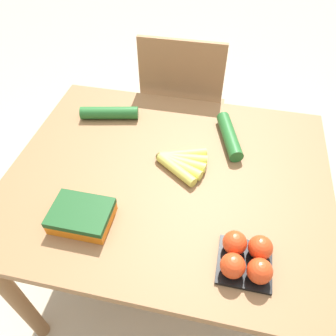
{
  "coord_description": "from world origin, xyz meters",
  "views": [
    {
      "loc": [
        0.16,
        -0.76,
        1.62
      ],
      "look_at": [
        0.0,
        0.0,
        0.8
      ],
      "focal_mm": 35.0,
      "sensor_mm": 36.0,
      "label": 1
    }
  ],
  "objects_px": {
    "cucumber_far": "(109,113)",
    "banana_bunch": "(180,162)",
    "chair": "(183,117)",
    "carrot_bag": "(81,215)",
    "cucumber_near": "(229,136)",
    "tomato_pack": "(246,257)"
  },
  "relations": [
    {
      "from": "banana_bunch",
      "to": "carrot_bag",
      "type": "xyz_separation_m",
      "value": [
        -0.25,
        -0.3,
        0.01
      ]
    },
    {
      "from": "chair",
      "to": "tomato_pack",
      "type": "xyz_separation_m",
      "value": [
        0.34,
        -0.94,
        0.29
      ]
    },
    {
      "from": "cucumber_near",
      "to": "cucumber_far",
      "type": "distance_m",
      "value": 0.5
    },
    {
      "from": "tomato_pack",
      "to": "carrot_bag",
      "type": "height_order",
      "value": "tomato_pack"
    },
    {
      "from": "banana_bunch",
      "to": "cucumber_far",
      "type": "relative_size",
      "value": 0.78
    },
    {
      "from": "chair",
      "to": "banana_bunch",
      "type": "bearing_deg",
      "value": 98.03
    },
    {
      "from": "tomato_pack",
      "to": "cucumber_far",
      "type": "height_order",
      "value": "tomato_pack"
    },
    {
      "from": "carrot_bag",
      "to": "cucumber_far",
      "type": "xyz_separation_m",
      "value": [
        -0.09,
        0.51,
        -0.01
      ]
    },
    {
      "from": "carrot_bag",
      "to": "cucumber_far",
      "type": "distance_m",
      "value": 0.52
    },
    {
      "from": "banana_bunch",
      "to": "tomato_pack",
      "type": "relative_size",
      "value": 1.25
    },
    {
      "from": "chair",
      "to": "carrot_bag",
      "type": "xyz_separation_m",
      "value": [
        -0.16,
        -0.9,
        0.28
      ]
    },
    {
      "from": "tomato_pack",
      "to": "cucumber_near",
      "type": "distance_m",
      "value": 0.52
    },
    {
      "from": "carrot_bag",
      "to": "cucumber_near",
      "type": "relative_size",
      "value": 0.76
    },
    {
      "from": "carrot_bag",
      "to": "cucumber_near",
      "type": "distance_m",
      "value": 0.62
    },
    {
      "from": "banana_bunch",
      "to": "carrot_bag",
      "type": "height_order",
      "value": "carrot_bag"
    },
    {
      "from": "cucumber_near",
      "to": "cucumber_far",
      "type": "bearing_deg",
      "value": 175.48
    },
    {
      "from": "chair",
      "to": "cucumber_near",
      "type": "xyz_separation_m",
      "value": [
        0.25,
        -0.43,
        0.28
      ]
    },
    {
      "from": "banana_bunch",
      "to": "carrot_bag",
      "type": "relative_size",
      "value": 1.03
    },
    {
      "from": "banana_bunch",
      "to": "cucumber_near",
      "type": "height_order",
      "value": "cucumber_near"
    },
    {
      "from": "tomato_pack",
      "to": "carrot_bag",
      "type": "xyz_separation_m",
      "value": [
        -0.5,
        0.04,
        -0.01
      ]
    },
    {
      "from": "chair",
      "to": "carrot_bag",
      "type": "height_order",
      "value": "chair"
    },
    {
      "from": "cucumber_far",
      "to": "banana_bunch",
      "type": "bearing_deg",
      "value": -31.71
    }
  ]
}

